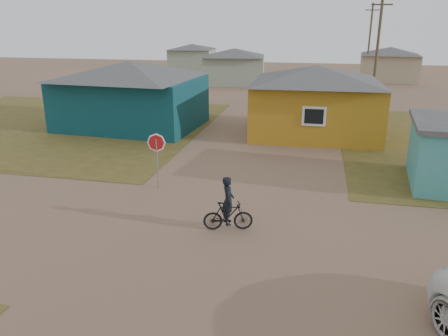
% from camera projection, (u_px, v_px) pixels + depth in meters
% --- Properties ---
extents(ground, '(120.00, 120.00, 0.00)m').
position_uv_depth(ground, '(218.00, 242.00, 12.96)').
color(ground, '#7D5D48').
extents(grass_nw, '(20.00, 18.00, 0.00)m').
position_uv_depth(grass_nw, '(49.00, 124.00, 27.78)').
color(grass_nw, brown).
rests_on(grass_nw, ground).
extents(house_teal, '(8.93, 7.08, 4.00)m').
position_uv_depth(house_teal, '(131.00, 93.00, 26.50)').
color(house_teal, '#0B363F').
rests_on(house_teal, ground).
extents(house_yellow, '(7.72, 6.76, 3.90)m').
position_uv_depth(house_yellow, '(315.00, 99.00, 24.79)').
color(house_yellow, '#AA761A').
rests_on(house_yellow, ground).
extents(house_pale_west, '(7.04, 6.15, 3.60)m').
position_uv_depth(house_pale_west, '(234.00, 66.00, 45.06)').
color(house_pale_west, gray).
rests_on(house_pale_west, ground).
extents(house_beige_east, '(6.95, 6.05, 3.60)m').
position_uv_depth(house_beige_east, '(389.00, 63.00, 47.44)').
color(house_beige_east, tan).
rests_on(house_beige_east, ground).
extents(house_pale_north, '(6.28, 5.81, 3.40)m').
position_uv_depth(house_pale_north, '(192.00, 57.00, 57.80)').
color(house_pale_north, gray).
rests_on(house_pale_north, ground).
extents(utility_pole_near, '(1.40, 0.20, 8.00)m').
position_uv_depth(utility_pole_near, '(377.00, 52.00, 30.73)').
color(utility_pole_near, brown).
rests_on(utility_pole_near, ground).
extents(utility_pole_far, '(1.40, 0.20, 8.00)m').
position_uv_depth(utility_pole_far, '(369.00, 42.00, 45.35)').
color(utility_pole_far, brown).
rests_on(utility_pole_far, ground).
extents(stop_sign, '(0.70, 0.24, 2.21)m').
position_uv_depth(stop_sign, '(157.00, 148.00, 16.64)').
color(stop_sign, gray).
rests_on(stop_sign, ground).
extents(cyclist, '(1.62, 0.82, 1.76)m').
position_uv_depth(cyclist, '(228.00, 211.00, 13.53)').
color(cyclist, black).
rests_on(cyclist, ground).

